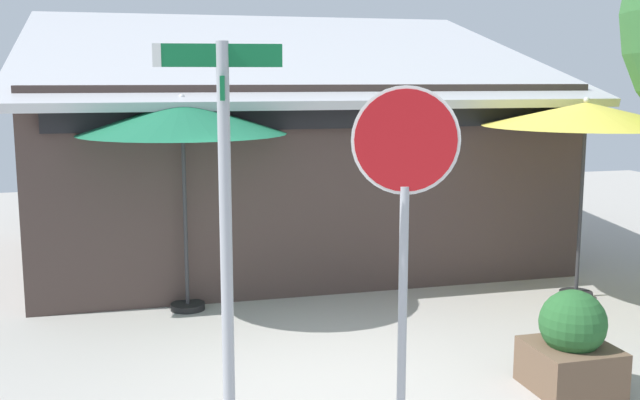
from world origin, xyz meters
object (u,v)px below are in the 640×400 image
patio_umbrella_forest_green_left (182,118)px  patio_umbrella_mustard_center (586,116)px  street_sign_post (225,220)px  sidewalk_planter (572,346)px  stop_sign (405,200)px

patio_umbrella_forest_green_left → patio_umbrella_mustard_center: (5.16, -0.80, 0.00)m
street_sign_post → patio_umbrella_mustard_center: street_sign_post is taller
patio_umbrella_forest_green_left → patio_umbrella_mustard_center: 5.22m
street_sign_post → patio_umbrella_mustard_center: bearing=33.0°
street_sign_post → patio_umbrella_mustard_center: size_ratio=1.18×
street_sign_post → patio_umbrella_mustard_center: 6.24m
patio_umbrella_mustard_center → sidewalk_planter: 3.85m
patio_umbrella_forest_green_left → sidewalk_planter: patio_umbrella_forest_green_left is taller
patio_umbrella_mustard_center → stop_sign: bearing=-138.2°
stop_sign → sidewalk_planter: 2.68m
patio_umbrella_mustard_center → sidewalk_planter: (-1.85, -2.70, -2.02)m
street_sign_post → stop_sign: bearing=-2.5°
patio_umbrella_mustard_center → street_sign_post: bearing=-147.0°
street_sign_post → stop_sign: size_ratio=1.11×
sidewalk_planter → patio_umbrella_forest_green_left: bearing=133.4°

